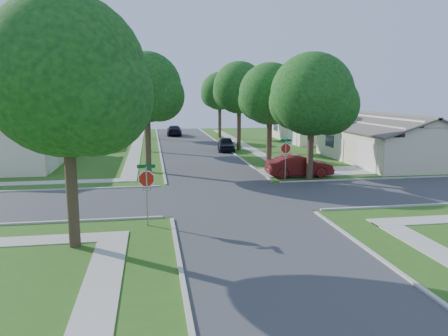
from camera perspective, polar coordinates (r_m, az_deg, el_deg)
name	(u,v)px	position (r m, az deg, el deg)	size (l,w,h in m)	color
ground	(231,197)	(25.19, 0.91, -3.86)	(100.00, 100.00, 0.00)	#285D19
road_ns	(231,197)	(25.19, 0.91, -3.84)	(7.00, 100.00, 0.02)	#333335
sidewalk_ne	(242,144)	(51.51, 2.37, 3.15)	(1.20, 40.00, 0.04)	#9E9B91
sidewalk_nw	(137,146)	(50.45, -11.34, 2.83)	(1.20, 40.00, 0.04)	#9E9B91
driveway	(316,171)	(34.04, 11.90, -0.45)	(8.80, 3.60, 0.05)	#9E9B91
stop_sign_sw	(147,182)	(19.77, -10.08, -1.76)	(1.05, 0.80, 2.98)	gray
stop_sign_ne	(286,150)	(30.44, 8.05, 2.30)	(1.05, 0.80, 2.98)	gray
tree_e_near	(271,97)	(34.34, 6.10, 9.22)	(4.97, 4.80, 8.28)	#38281C
tree_e_mid	(240,90)	(46.02, 2.06, 10.14)	(5.59, 5.40, 9.21)	#38281C
tree_e_far	(220,93)	(58.81, -0.52, 9.79)	(5.17, 5.00, 8.72)	#38281C
tree_w_near	(147,91)	(33.09, -10.01, 9.93)	(5.38, 5.20, 8.97)	#38281C
tree_w_mid	(148,88)	(45.09, -9.92, 10.31)	(5.80, 5.60, 9.56)	#38281C
tree_w_far	(148,97)	(58.09, -9.84, 9.18)	(4.76, 4.60, 8.04)	#38281C
tree_sw_corner	(67,84)	(17.35, -19.78, 10.32)	(6.21, 6.00, 9.55)	#38281C
tree_ne_corner	(313,98)	(30.28, 11.53, 8.92)	(5.80, 5.60, 8.66)	#38281C
house_ne_near	(388,144)	(40.83, 20.62, 2.92)	(8.42, 13.60, 4.23)	beige
house_ne_far	(313,128)	(57.04, 11.56, 5.11)	(8.42, 13.60, 4.23)	beige
house_nw_near	(13,146)	(40.98, -25.84, 2.59)	(8.42, 13.60, 4.23)	beige
house_nw_far	(55,130)	(57.42, -21.16, 4.68)	(8.42, 13.60, 4.23)	beige
car_driveway	(299,166)	(31.78, 9.80, 0.29)	(1.65, 4.74, 1.56)	#5C1412
car_curb_east	(226,144)	(45.31, 0.26, 3.14)	(1.70, 4.22, 1.44)	black
car_curb_west	(174,130)	(62.45, -6.52, 4.90)	(2.04, 5.01, 1.45)	black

